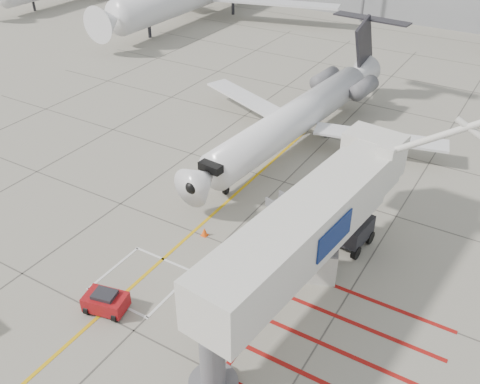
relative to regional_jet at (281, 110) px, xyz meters
The scene contains 8 objects.
ground_plane 15.83m from the regional_jet, 82.09° to the right, with size 260.00×260.00×0.00m, color gray.
regional_jet is the anchor object (origin of this frame).
jet_bridge 15.54m from the regional_jet, 59.72° to the right, with size 8.95×18.89×7.56m, color silver, non-canonical shape.
pushback_tug 19.12m from the regional_jet, 89.83° to the right, with size 2.10×1.31×1.23m, color maroon, non-canonical shape.
baggage_cart 8.57m from the regional_jet, 60.37° to the right, with size 2.05×1.29×1.29m, color slate, non-canonical shape.
ground_power_unit 13.85m from the regional_jet, 54.75° to the right, with size 2.56×1.49×2.03m, color beige, non-canonical shape.
cone_nose 11.72m from the regional_jet, 86.00° to the right, with size 0.40×0.40×0.56m, color #FF510D.
cone_side 10.51m from the regional_jet, 62.22° to the right, with size 0.31×0.31×0.44m, color #DA580B.
Camera 1 is at (13.80, -16.82, 19.77)m, focal length 40.00 mm.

